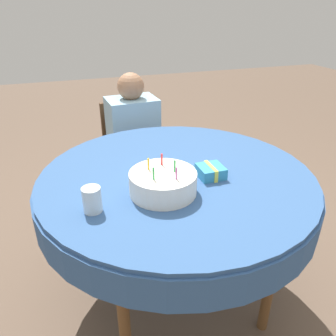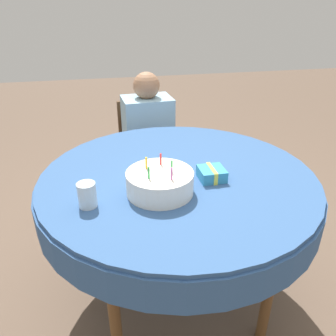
{
  "view_description": "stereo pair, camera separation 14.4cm",
  "coord_description": "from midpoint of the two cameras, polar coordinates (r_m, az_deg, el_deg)",
  "views": [
    {
      "loc": [
        -0.47,
        -1.26,
        1.5
      ],
      "look_at": [
        -0.06,
        -0.04,
        0.84
      ],
      "focal_mm": 35.0,
      "sensor_mm": 36.0,
      "label": 1
    },
    {
      "loc": [
        -0.33,
        -1.3,
        1.5
      ],
      "look_at": [
        -0.06,
        -0.04,
        0.84
      ],
      "focal_mm": 35.0,
      "sensor_mm": 36.0,
      "label": 2
    }
  ],
  "objects": [
    {
      "name": "ground_plane",
      "position": [
        2.01,
        3.61,
        -21.0
      ],
      "size": [
        12.0,
        12.0,
        0.0
      ],
      "primitive_type": "plane",
      "color": "brown"
    },
    {
      "name": "dining_table",
      "position": [
        1.57,
        4.34,
        -3.89
      ],
      "size": [
        1.29,
        1.29,
        0.78
      ],
      "color": "#335689",
      "rests_on": "ground_plane"
    },
    {
      "name": "chair",
      "position": [
        2.52,
        -2.11,
        2.69
      ],
      "size": [
        0.44,
        0.44,
        0.83
      ],
      "rotation": [
        0.0,
        0.0,
        0.06
      ],
      "color": "#4C331E",
      "rests_on": "ground_plane"
    },
    {
      "name": "person",
      "position": [
        2.36,
        -1.65,
        5.94
      ],
      "size": [
        0.35,
        0.37,
        1.07
      ],
      "rotation": [
        0.0,
        0.0,
        0.06
      ],
      "color": "#9E7051",
      "rests_on": "ground_plane"
    },
    {
      "name": "birthday_cake",
      "position": [
        1.35,
        1.64,
        -2.6
      ],
      "size": [
        0.28,
        0.28,
        0.14
      ],
      "color": "white",
      "rests_on": "dining_table"
    },
    {
      "name": "drinking_glass",
      "position": [
        1.28,
        -10.8,
        -4.72
      ],
      "size": [
        0.07,
        0.07,
        0.1
      ],
      "color": "silver",
      "rests_on": "dining_table"
    },
    {
      "name": "gift_box",
      "position": [
        1.48,
        10.39,
        -1.07
      ],
      "size": [
        0.11,
        0.12,
        0.06
      ],
      "color": "teal",
      "rests_on": "dining_table"
    }
  ]
}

